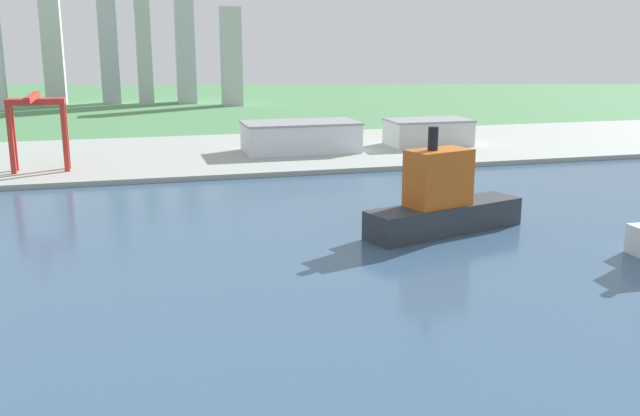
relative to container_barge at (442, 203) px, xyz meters
name	(u,v)px	position (x,y,z in m)	size (l,w,h in m)	color
ground_plane	(330,250)	(-41.64, -9.54, -10.30)	(2400.00, 2400.00, 0.00)	#4B8351
water_bay	(402,323)	(-41.64, -69.54, -10.23)	(840.00, 360.00, 0.15)	#385675
industrial_pier	(235,153)	(-41.64, 180.46, -9.05)	(840.00, 140.00, 2.50)	#9CA49D
container_barge	(442,203)	(0.00, 0.00, 0.00)	(59.65, 30.00, 35.82)	#2D3338
port_crane_red	(36,115)	(-139.21, 140.60, 18.93)	(25.74, 42.93, 36.69)	#B72D23
warehouse_main	(300,137)	(-7.22, 168.10, 0.44)	(62.81, 33.42, 16.45)	silver
warehouse_annex	(428,132)	(70.40, 171.87, -0.24)	(47.50, 28.18, 15.09)	silver
distant_skyline	(121,39)	(-98.75, 517.18, 51.75)	(229.42, 73.28, 159.43)	silver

